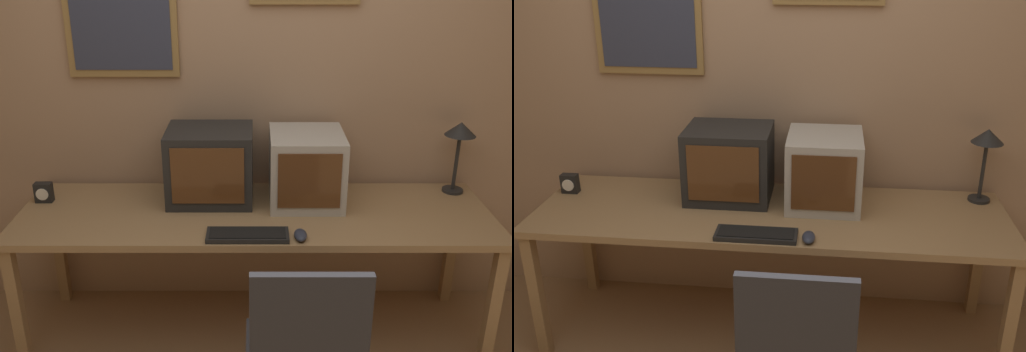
{
  "view_description": "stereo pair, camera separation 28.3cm",
  "coord_description": "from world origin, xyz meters",
  "views": [
    {
      "loc": [
        0.01,
        -1.55,
        2.0
      ],
      "look_at": [
        0.0,
        1.08,
        0.94
      ],
      "focal_mm": 40.0,
      "sensor_mm": 36.0,
      "label": 1
    },
    {
      "loc": [
        0.29,
        -1.54,
        2.0
      ],
      "look_at": [
        0.0,
        1.08,
        0.94
      ],
      "focal_mm": 40.0,
      "sensor_mm": 36.0,
      "label": 2
    }
  ],
  "objects": [
    {
      "name": "desk_clock",
      "position": [
        -1.11,
        1.19,
        0.8
      ],
      "size": [
        0.09,
        0.05,
        0.11
      ],
      "color": "black",
      "rests_on": "desk"
    },
    {
      "name": "monitor_right",
      "position": [
        0.27,
        1.2,
        0.93
      ],
      "size": [
        0.38,
        0.41,
        0.37
      ],
      "color": "#B7B2A8",
      "rests_on": "desk"
    },
    {
      "name": "desk",
      "position": [
        0.0,
        1.08,
        0.68
      ],
      "size": [
        2.4,
        0.73,
        0.74
      ],
      "color": "#99754C",
      "rests_on": "ground_plane"
    },
    {
      "name": "wall_back",
      "position": [
        -0.0,
        1.5,
        1.31
      ],
      "size": [
        8.0,
        0.08,
        2.6
      ],
      "color": "tan",
      "rests_on": "ground_plane"
    },
    {
      "name": "monitor_left",
      "position": [
        -0.23,
        1.23,
        0.94
      ],
      "size": [
        0.44,
        0.36,
        0.39
      ],
      "color": "black",
      "rests_on": "desk"
    },
    {
      "name": "desk_lamp",
      "position": [
        1.09,
        1.32,
        1.06
      ],
      "size": [
        0.16,
        0.16,
        0.4
      ],
      "color": "black",
      "rests_on": "desk"
    },
    {
      "name": "keyboard_main",
      "position": [
        -0.03,
        0.79,
        0.76
      ],
      "size": [
        0.38,
        0.14,
        0.03
      ],
      "color": "black",
      "rests_on": "desk"
    },
    {
      "name": "mouse_near_keyboard",
      "position": [
        0.21,
        0.78,
        0.76
      ],
      "size": [
        0.06,
        0.11,
        0.04
      ],
      "color": "#282D3D",
      "rests_on": "desk"
    }
  ]
}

